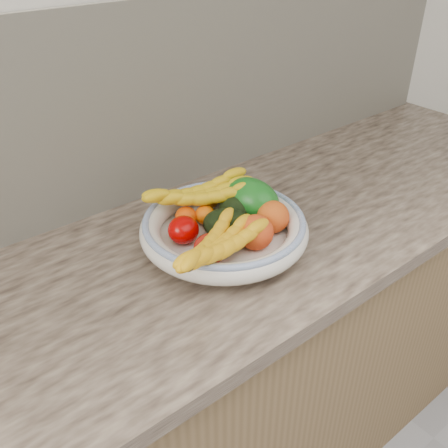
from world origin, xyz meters
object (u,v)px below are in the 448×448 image
banana_bunch_front (217,248)px  fruit_bowl (224,228)px  banana_bunch_back (200,197)px  green_mango (251,200)px

banana_bunch_front → fruit_bowl: bearing=26.2°
banana_bunch_back → banana_bunch_front: size_ratio=1.03×
green_mango → banana_bunch_back: size_ratio=0.53×
banana_bunch_front → green_mango: bearing=11.8°
banana_bunch_back → banana_bunch_front: bearing=-98.5°
banana_bunch_back → green_mango: bearing=-18.9°
green_mango → banana_bunch_front: green_mango is taller
fruit_bowl → green_mango: (0.10, 0.02, 0.03)m
fruit_bowl → banana_bunch_front: 0.13m
fruit_bowl → banana_bunch_back: (0.00, 0.10, 0.04)m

